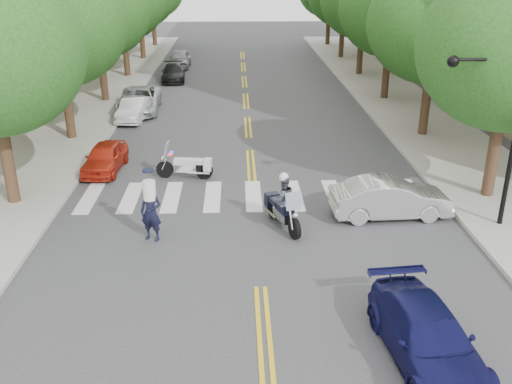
{
  "coord_description": "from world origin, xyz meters",
  "views": [
    {
      "loc": [
        -0.59,
        -13.51,
        8.44
      ],
      "look_at": [
        0.01,
        3.75,
        1.3
      ],
      "focal_mm": 40.0,
      "sensor_mm": 36.0,
      "label": 1
    }
  ],
  "objects_px": {
    "motorcycle_parked": "(189,166)",
    "motorcycle_police": "(283,203)",
    "sedan_blue": "(427,336)",
    "officer_standing": "(151,212)",
    "convertible": "(390,198)"
  },
  "relations": [
    {
      "from": "convertible",
      "to": "motorcycle_parked",
      "type": "bearing_deg",
      "value": 57.98
    },
    {
      "from": "motorcycle_police",
      "to": "convertible",
      "type": "bearing_deg",
      "value": 170.5
    },
    {
      "from": "officer_standing",
      "to": "sedan_blue",
      "type": "distance_m",
      "value": 9.29
    },
    {
      "from": "officer_standing",
      "to": "convertible",
      "type": "bearing_deg",
      "value": 29.96
    },
    {
      "from": "convertible",
      "to": "sedan_blue",
      "type": "distance_m",
      "value": 7.74
    },
    {
      "from": "officer_standing",
      "to": "sedan_blue",
      "type": "bearing_deg",
      "value": -22.22
    },
    {
      "from": "motorcycle_police",
      "to": "sedan_blue",
      "type": "relative_size",
      "value": 0.54
    },
    {
      "from": "motorcycle_parked",
      "to": "sedan_blue",
      "type": "bearing_deg",
      "value": -144.91
    },
    {
      "from": "motorcycle_police",
      "to": "convertible",
      "type": "relative_size",
      "value": 0.56
    },
    {
      "from": "motorcycle_parked",
      "to": "officer_standing",
      "type": "xyz_separation_m",
      "value": [
        -0.79,
        -5.48,
        0.44
      ]
    },
    {
      "from": "motorcycle_parked",
      "to": "convertible",
      "type": "distance_m",
      "value": 8.28
    },
    {
      "from": "convertible",
      "to": "sedan_blue",
      "type": "bearing_deg",
      "value": 168.42
    },
    {
      "from": "motorcycle_police",
      "to": "motorcycle_parked",
      "type": "relative_size",
      "value": 0.99
    },
    {
      "from": "sedan_blue",
      "to": "motorcycle_parked",
      "type": "bearing_deg",
      "value": 111.98
    },
    {
      "from": "motorcycle_parked",
      "to": "motorcycle_police",
      "type": "bearing_deg",
      "value": -136.29
    }
  ]
}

